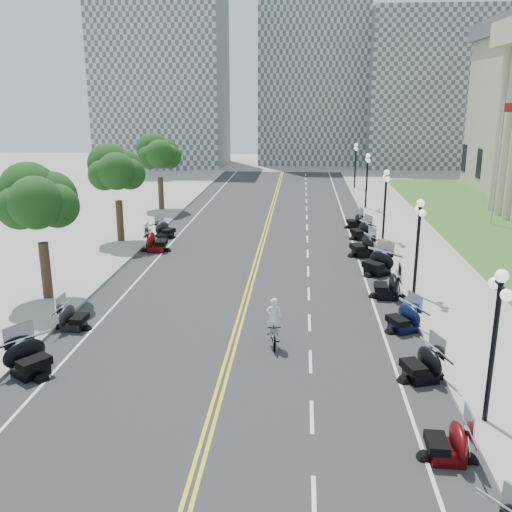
{
  "coord_description": "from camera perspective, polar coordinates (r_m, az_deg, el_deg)",
  "views": [
    {
      "loc": [
        2.72,
        -24.38,
        9.92
      ],
      "look_at": [
        0.42,
        3.98,
        2.0
      ],
      "focal_mm": 40.0,
      "sensor_mm": 36.0,
      "label": 1
    }
  ],
  "objects": [
    {
      "name": "motorcycle_s_8",
      "position": [
        38.53,
        -9.96,
        1.55
      ],
      "size": [
        2.27,
        2.27,
        1.51
      ],
      "primitive_type": null,
      "rotation": [
        0.0,
        0.0,
        1.62
      ],
      "color": "#590A0C",
      "rests_on": "road"
    },
    {
      "name": "lane_dash_7",
      "position": [
        30.07,
        5.29,
        -3.76
      ],
      "size": [
        0.12,
        2.0,
        0.0
      ],
      "primitive_type": "cube",
      "color": "white",
      "rests_on": "road"
    },
    {
      "name": "street_lamp_1",
      "position": [
        18.88,
        22.62,
        -8.52
      ],
      "size": [
        0.5,
        1.2,
        4.9
      ],
      "primitive_type": null,
      "color": "black",
      "rests_on": "sidewalk_north"
    },
    {
      "name": "lane_dash_15",
      "position": [
        61.19,
        5.04,
        6.17
      ],
      "size": [
        0.12,
        2.0,
        0.0
      ],
      "primitive_type": "cube",
      "color": "white",
      "rests_on": "road"
    },
    {
      "name": "tree_3",
      "position": [
        40.77,
        -13.73,
        7.82
      ],
      "size": [
        4.8,
        4.8,
        9.2
      ],
      "primitive_type": null,
      "color": "#235619",
      "rests_on": "sidewalk_south"
    },
    {
      "name": "centerline_yellow_a",
      "position": [
        35.9,
        -0.09,
        -0.47
      ],
      "size": [
        0.12,
        90.0,
        0.0
      ],
      "primitive_type": "cube",
      "color": "yellow",
      "rests_on": "road"
    },
    {
      "name": "bicycle",
      "position": [
        23.6,
        1.77,
        -7.86
      ],
      "size": [
        0.71,
        1.86,
        1.09
      ],
      "primitive_type": "imported",
      "rotation": [
        0.0,
        0.0,
        0.11
      ],
      "color": "#A51414",
      "rests_on": "road"
    },
    {
      "name": "lane_dash_14",
      "position": [
        57.25,
        5.06,
        5.52
      ],
      "size": [
        0.12,
        2.0,
        0.0
      ],
      "primitive_type": "cube",
      "color": "white",
      "rests_on": "road"
    },
    {
      "name": "sidewalk_north",
      "position": [
        36.6,
        16.72,
        -0.73
      ],
      "size": [
        5.0,
        90.0,
        0.15
      ],
      "primitive_type": "cube",
      "color": "#9E9991",
      "rests_on": "ground"
    },
    {
      "name": "road",
      "position": [
        35.89,
        0.1,
        -0.49
      ],
      "size": [
        16.0,
        90.0,
        0.01
      ],
      "primitive_type": "cube",
      "color": "#333335",
      "rests_on": "ground"
    },
    {
      "name": "lane_dash_9",
      "position": [
        37.71,
        5.19,
        0.25
      ],
      "size": [
        0.12,
        2.0,
        0.0
      ],
      "primitive_type": "cube",
      "color": "white",
      "rests_on": "road"
    },
    {
      "name": "flagpole",
      "position": [
        49.08,
        23.01,
        8.58
      ],
      "size": [
        1.1,
        0.2,
        10.0
      ],
      "primitive_type": null,
      "color": "silver",
      "rests_on": "ground"
    },
    {
      "name": "lane_dash_16",
      "position": [
        65.14,
        5.03,
        6.74
      ],
      "size": [
        0.12,
        2.0,
        0.0
      ],
      "primitive_type": "cube",
      "color": "white",
      "rests_on": "road"
    },
    {
      "name": "street_lamp_2",
      "position": [
        29.9,
        15.82,
        0.78
      ],
      "size": [
        0.5,
        1.2,
        4.9
      ],
      "primitive_type": null,
      "color": "black",
      "rests_on": "sidewalk_north"
    },
    {
      "name": "motorcycle_s_9",
      "position": [
        42.37,
        -9.07,
        2.72
      ],
      "size": [
        2.5,
        2.5,
        1.31
      ],
      "primitive_type": null,
      "rotation": [
        0.0,
        0.0,
        1.12
      ],
      "color": "black",
      "rests_on": "road"
    },
    {
      "name": "lane_dash_13",
      "position": [
        53.32,
        5.08,
        4.78
      ],
      "size": [
        0.12,
        2.0,
        0.0
      ],
      "primitive_type": "cube",
      "color": "white",
      "rests_on": "road"
    },
    {
      "name": "lane_dash_3",
      "position": [
        15.87,
        5.82,
        -23.18
      ],
      "size": [
        0.12,
        2.0,
        0.0
      ],
      "primitive_type": "cube",
      "color": "white",
      "rests_on": "road"
    },
    {
      "name": "motorcycle_s_4",
      "position": [
        22.86,
        -21.76,
        -9.29
      ],
      "size": [
        2.97,
        2.97,
        1.49
      ],
      "primitive_type": null,
      "rotation": [
        0.0,
        0.0,
        0.96
      ],
      "color": "black",
      "rests_on": "road"
    },
    {
      "name": "lane_dash_19",
      "position": [
        77.03,
        4.99,
        8.1
      ],
      "size": [
        0.12,
        2.0,
        0.0
      ],
      "primitive_type": "cube",
      "color": "white",
      "rests_on": "road"
    },
    {
      "name": "lane_dash_8",
      "position": [
        33.87,
        5.24,
        -1.53
      ],
      "size": [
        0.12,
        2.0,
        0.0
      ],
      "primitive_type": "cube",
      "color": "white",
      "rests_on": "road"
    },
    {
      "name": "tree_4",
      "position": [
        52.22,
        -9.64,
        9.65
      ],
      "size": [
        4.8,
        4.8,
        9.2
      ],
      "primitive_type": null,
      "color": "#235619",
      "rests_on": "sidewalk_south"
    },
    {
      "name": "centerline_yellow_b",
      "position": [
        35.88,
        0.29,
        -0.48
      ],
      "size": [
        0.12,
        90.0,
        0.0
      ],
      "primitive_type": "cube",
      "color": "yellow",
      "rests_on": "road"
    },
    {
      "name": "motorcycle_n_9",
      "position": [
        41.99,
        10.47,
        2.61
      ],
      "size": [
        2.66,
        2.66,
        1.41
      ],
      "primitive_type": null,
      "rotation": [
        0.0,
        0.0,
        -1.15
      ],
      "color": "black",
      "rests_on": "road"
    },
    {
      "name": "edge_line_south",
      "position": [
        36.93,
        -9.85,
        -0.25
      ],
      "size": [
        0.12,
        90.0,
        0.0
      ],
      "primitive_type": "cube",
      "color": "white",
      "rests_on": "road"
    },
    {
      "name": "motorcycle_n_4",
      "position": [
        21.76,
        16.25,
        -10.19
      ],
      "size": [
        2.5,
        2.5,
        1.39
      ],
      "primitive_type": null,
      "rotation": [
        0.0,
        0.0,
        -1.26
      ],
      "color": "black",
      "rests_on": "road"
    },
    {
      "name": "ground",
      "position": [
        26.46,
        -1.62,
        -6.47
      ],
      "size": [
        160.0,
        160.0,
        0.0
      ],
      "primitive_type": "plane",
      "color": "gray"
    },
    {
      "name": "lane_dash_4",
      "position": [
        19.15,
        5.61,
        -15.68
      ],
      "size": [
        0.12,
        2.0,
        0.0
      ],
      "primitive_type": "cube",
      "color": "white",
      "rests_on": "road"
    },
    {
      "name": "street_lamp_4",
      "position": [
        53.22,
        11.01,
        7.36
      ],
      "size": [
        0.5,
        1.2,
        4.9
      ],
      "primitive_type": null,
      "color": "black",
      "rests_on": "sidewalk_north"
    },
    {
      "name": "motorcycle_n_5",
      "position": [
        25.89,
        14.54,
        -5.9
      ],
      "size": [
        2.57,
        2.57,
        1.35
      ],
      "primitive_type": null,
      "rotation": [
        0.0,
        0.0,
        -1.13
      ],
      "color": "black",
      "rests_on": "road"
    },
    {
      "name": "motorcycle_n_7",
      "position": [
        33.67,
        12.06,
        -0.55
      ],
      "size": [
        3.15,
        3.15,
        1.56
      ],
      "primitive_type": null,
      "rotation": [
        0.0,
        0.0,
        -0.85
      ],
      "color": "black",
      "rests_on": "road"
    },
    {
      "name": "lane_dash_11",
      "position": [
        45.48,
        5.12,
        2.9
      ],
      "size": [
        0.12,
        2.0,
        0.0
      ],
      "primitive_type": "cube",
      "color": "white",
      "rests_on": "road"
    },
    {
      "name": "distant_block_a",
      "position": [
        88.89,
        -9.29,
        17.34
      ],
      "size": [
        18.0,
        14.0,
        26.0
      ],
      "primitive_type": "cube",
      "color": "gray",
      "rests_on": "ground"
    },
    {
      "name": "lane_dash_10",
      "position": [
        41.58,
        5.15,
        1.7
      ],
      "size": [
        0.12,
        2.0,
        0.0
      ],
      "primitive_type": "cube",
      "color": "white",
      "rests_on": "road"
    },
    {
      "name": "sidewalk_south",
      "position": [
        38.13,
        -15.83,
        -0.02
      ],
      "size": [
        5.0,
        90.0,
        0.15
      ],
      "primitive_type": "cube",
      "color": "#9E9991",
      "rests_on": "ground"
    },
    {
      "name": "distant_block_c",
      "position": [
        91.45,
        17.45,
        15.54
      ],
      "size": [
        20.0,
        14.0,
        22.0
      ],
      "primitive_type": "cube",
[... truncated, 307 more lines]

